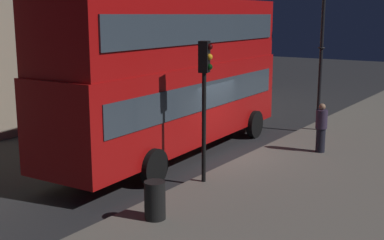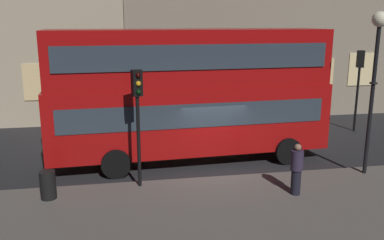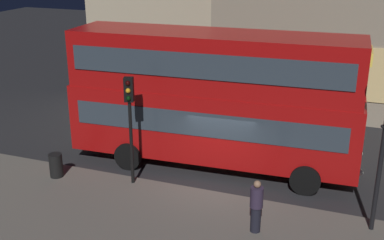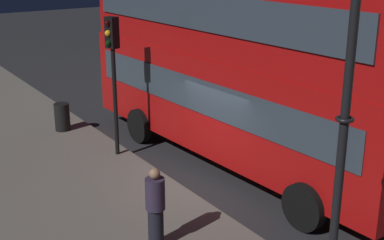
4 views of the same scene
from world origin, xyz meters
name	(u,v)px [view 2 (image 2 of 4)]	position (x,y,z in m)	size (l,w,h in m)	color
ground_plane	(214,170)	(0.00, 0.00, 0.00)	(80.00, 80.00, 0.00)	#232326
sidewalk_slab	(250,224)	(0.00, -4.52, 0.06)	(44.00, 7.20, 0.12)	#5B564F
double_decker_bus	(189,89)	(-0.72, 1.33, 2.97)	(11.22, 3.31, 5.28)	#9E0C0C
traffic_light_near_kerb	(138,104)	(-2.88, -1.33, 2.96)	(0.38, 0.40, 3.95)	black
traffic_light_far_side	(359,74)	(8.50, 4.47, 2.98)	(0.36, 0.39, 4.15)	black
street_lamp	(376,54)	(5.34, -1.53, 4.48)	(0.54, 0.54, 5.80)	black
pedestrian	(297,169)	(2.04, -2.89, 0.98)	(0.39, 0.39, 1.69)	black
litter_bin	(48,185)	(-5.78, -1.86, 0.57)	(0.49, 0.49, 0.90)	black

